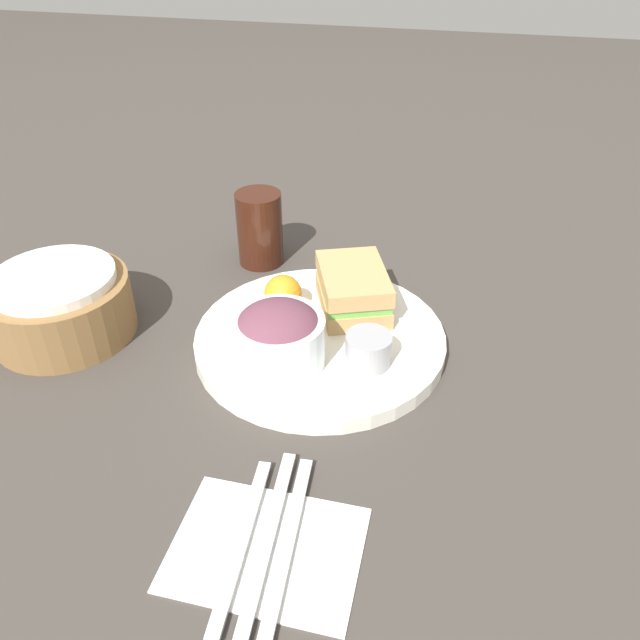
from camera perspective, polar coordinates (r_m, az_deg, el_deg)
name	(u,v)px	position (r m, az deg, el deg)	size (l,w,h in m)	color
ground_plane	(320,346)	(0.78, 0.00, -2.37)	(4.00, 4.00, 0.00)	#3D3833
plate	(320,340)	(0.77, 0.00, -1.80)	(0.31, 0.31, 0.02)	white
sandwich	(353,289)	(0.80, 3.03, 2.84)	(0.14, 0.12, 0.05)	tan
salad_bowl	(279,335)	(0.70, -3.81, -1.40)	(0.11, 0.11, 0.07)	white
dressing_cup	(368,350)	(0.71, 4.43, -2.72)	(0.05, 0.05, 0.04)	#99999E
orange_wedge	(283,294)	(0.80, -3.41, 2.42)	(0.05, 0.05, 0.05)	orange
drink_glass	(260,229)	(0.93, -5.53, 8.32)	(0.07, 0.07, 0.11)	#38190F
bread_basket	(60,305)	(0.84, -22.68, 1.29)	(0.18, 0.18, 0.09)	olive
napkin	(266,548)	(0.58, -4.93, -20.05)	(0.12, 0.16, 0.00)	white
fork	(286,548)	(0.57, -3.09, -20.08)	(0.20, 0.01, 0.01)	silver
knife	(266,545)	(0.57, -4.95, -19.80)	(0.21, 0.01, 0.01)	silver
spoon	(246,542)	(0.58, -6.79, -19.50)	(0.18, 0.01, 0.01)	silver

